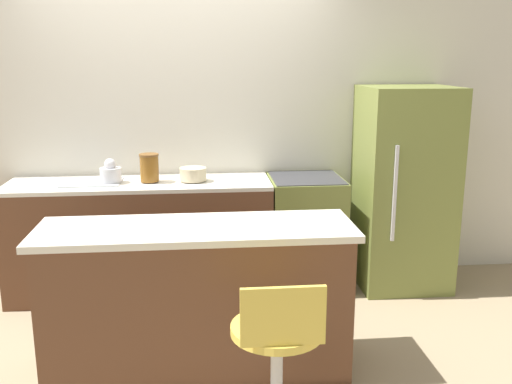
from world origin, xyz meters
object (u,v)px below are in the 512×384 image
Objects in this scene: kettle at (111,173)px; mixing_bowl at (193,174)px; stool_chair at (278,360)px; oven_range at (305,232)px; refrigerator at (404,188)px.

kettle reaches higher than mixing_bowl.
stool_chair is 4.77× the size of kettle.
stool_chair is (-0.49, -1.91, -0.02)m from oven_range.
mixing_bowl is (-0.89, -0.02, 0.51)m from oven_range.
kettle is 0.62m from mixing_bowl.
stool_chair is at bearing -124.23° from refrigerator.
stool_chair is at bearing -61.48° from kettle.
refrigerator is 2.31m from stool_chair.
mixing_bowl is at bearing -178.63° from oven_range.
refrigerator reaches higher than oven_range.
refrigerator is at bearing -0.27° from kettle.
oven_range is 4.43× the size of mixing_bowl.
stool_chair is at bearing -104.32° from oven_range.
refrigerator is at bearing -2.35° from oven_range.
mixing_bowl is at bearing 0.00° from kettle.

